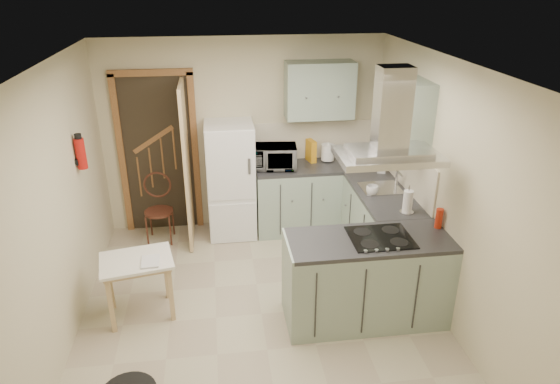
{
  "coord_description": "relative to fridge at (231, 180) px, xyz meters",
  "views": [
    {
      "loc": [
        -0.37,
        -4.14,
        3.2
      ],
      "look_at": [
        0.25,
        0.45,
        1.15
      ],
      "focal_mm": 32.0,
      "sensor_mm": 36.0,
      "label": 1
    }
  ],
  "objects": [
    {
      "name": "floor",
      "position": [
        0.2,
        -1.8,
        -0.75
      ],
      "size": [
        4.2,
        4.2,
        0.0
      ],
      "primitive_type": "plane",
      "color": "tan",
      "rests_on": "ground"
    },
    {
      "name": "ceiling",
      "position": [
        0.2,
        -1.8,
        1.75
      ],
      "size": [
        4.2,
        4.2,
        0.0
      ],
      "primitive_type": "plane",
      "rotation": [
        3.14,
        0.0,
        0.0
      ],
      "color": "silver",
      "rests_on": "back_wall"
    },
    {
      "name": "back_wall",
      "position": [
        0.2,
        0.3,
        0.5
      ],
      "size": [
        3.6,
        0.0,
        3.6
      ],
      "primitive_type": "plane",
      "rotation": [
        1.57,
        0.0,
        0.0
      ],
      "color": "beige",
      "rests_on": "floor"
    },
    {
      "name": "left_wall",
      "position": [
        -1.6,
        -1.8,
        0.5
      ],
      "size": [
        0.0,
        4.2,
        4.2
      ],
      "primitive_type": "plane",
      "rotation": [
        1.57,
        0.0,
        1.57
      ],
      "color": "beige",
      "rests_on": "floor"
    },
    {
      "name": "right_wall",
      "position": [
        2.0,
        -1.8,
        0.5
      ],
      "size": [
        0.0,
        4.2,
        4.2
      ],
      "primitive_type": "plane",
      "rotation": [
        1.57,
        0.0,
        -1.57
      ],
      "color": "beige",
      "rests_on": "floor"
    },
    {
      "name": "doorway",
      "position": [
        -0.9,
        0.27,
        0.3
      ],
      "size": [
        1.1,
        0.12,
        2.1
      ],
      "primitive_type": "cube",
      "color": "brown",
      "rests_on": "floor"
    },
    {
      "name": "fridge",
      "position": [
        0.0,
        0.0,
        0.0
      ],
      "size": [
        0.6,
        0.6,
        1.5
      ],
      "primitive_type": "cube",
      "color": "white",
      "rests_on": "floor"
    },
    {
      "name": "counter_back",
      "position": [
        0.86,
        0.0,
        -0.3
      ],
      "size": [
        1.08,
        0.6,
        0.9
      ],
      "primitive_type": "cube",
      "color": "#9EB2A0",
      "rests_on": "floor"
    },
    {
      "name": "counter_right",
      "position": [
        1.7,
        -0.68,
        -0.3
      ],
      "size": [
        0.6,
        1.95,
        0.9
      ],
      "primitive_type": "cube",
      "color": "#9EB2A0",
      "rests_on": "floor"
    },
    {
      "name": "splashback",
      "position": [
        1.16,
        0.29,
        0.4
      ],
      "size": [
        1.68,
        0.02,
        0.5
      ],
      "primitive_type": "cube",
      "color": "beige",
      "rests_on": "counter_back"
    },
    {
      "name": "wall_cabinet_back",
      "position": [
        1.15,
        0.12,
        1.1
      ],
      "size": [
        0.85,
        0.35,
        0.7
      ],
      "primitive_type": "cube",
      "color": "#9EB2A0",
      "rests_on": "back_wall"
    },
    {
      "name": "wall_cabinet_right",
      "position": [
        1.82,
        -0.95,
        1.1
      ],
      "size": [
        0.35,
        0.9,
        0.7
      ],
      "primitive_type": "cube",
      "color": "#9EB2A0",
      "rests_on": "right_wall"
    },
    {
      "name": "peninsula",
      "position": [
        1.22,
        -1.98,
        -0.3
      ],
      "size": [
        1.55,
        0.65,
        0.9
      ],
      "primitive_type": "cube",
      "color": "#9EB2A0",
      "rests_on": "floor"
    },
    {
      "name": "hob",
      "position": [
        1.32,
        -1.98,
        0.16
      ],
      "size": [
        0.58,
        0.5,
        0.01
      ],
      "primitive_type": "cube",
      "color": "black",
      "rests_on": "peninsula"
    },
    {
      "name": "extractor_hood",
      "position": [
        1.32,
        -1.98,
        0.97
      ],
      "size": [
        0.9,
        0.55,
        0.1
      ],
      "primitive_type": "cube",
      "color": "silver",
      "rests_on": "ceiling"
    },
    {
      "name": "sink",
      "position": [
        1.7,
        -0.85,
        0.16
      ],
      "size": [
        0.45,
        0.4,
        0.01
      ],
      "primitive_type": "cube",
      "color": "silver",
      "rests_on": "counter_right"
    },
    {
      "name": "fire_extinguisher",
      "position": [
        -1.54,
        -0.9,
        0.75
      ],
      "size": [
        0.1,
        0.1,
        0.32
      ],
      "primitive_type": "cylinder",
      "color": "#B2140F",
      "rests_on": "left_wall"
    },
    {
      "name": "drop_leaf_table",
      "position": [
        -1.0,
        -1.63,
        -0.43
      ],
      "size": [
        0.77,
        0.63,
        0.64
      ],
      "primitive_type": "cube",
      "rotation": [
        0.0,
        0.0,
        0.19
      ],
      "color": "tan",
      "rests_on": "floor"
    },
    {
      "name": "bentwood_chair",
      "position": [
        -0.93,
        -0.1,
        -0.34
      ],
      "size": [
        0.38,
        0.38,
        0.81
      ],
      "primitive_type": "cube",
      "rotation": [
        0.0,
        0.0,
        -0.06
      ],
      "color": "#4E361A",
      "rests_on": "floor"
    },
    {
      "name": "microwave",
      "position": [
        0.57,
        -0.02,
        0.3
      ],
      "size": [
        0.56,
        0.41,
        0.29
      ],
      "primitive_type": "imported",
      "rotation": [
        0.0,
        0.0,
        -0.1
      ],
      "color": "black",
      "rests_on": "counter_back"
    },
    {
      "name": "kettle",
      "position": [
        1.29,
        0.13,
        0.28
      ],
      "size": [
        0.2,
        0.2,
        0.25
      ],
      "primitive_type": "cylinder",
      "rotation": [
        0.0,
        0.0,
        -0.2
      ],
      "color": "white",
      "rests_on": "counter_back"
    },
    {
      "name": "cereal_box",
      "position": [
        1.07,
        0.16,
        0.29
      ],
      "size": [
        0.12,
        0.2,
        0.29
      ],
      "primitive_type": "cube",
      "rotation": [
        0.0,
        0.0,
        0.24
      ],
      "color": "orange",
      "rests_on": "counter_back"
    },
    {
      "name": "soap_bottle",
      "position": [
        1.87,
        -0.36,
        0.26
      ],
      "size": [
        0.13,
        0.13,
        0.22
      ],
      "primitive_type": "imported",
      "rotation": [
        0.0,
        0.0,
        -0.37
      ],
      "color": "#B3B1BE",
      "rests_on": "counter_right"
    },
    {
      "name": "paper_towel",
      "position": [
        1.77,
        -1.49,
        0.28
      ],
      "size": [
        0.11,
        0.11,
        0.25
      ],
      "primitive_type": "cylinder",
      "rotation": [
        0.0,
        0.0,
        -0.07
      ],
      "color": "white",
      "rests_on": "counter_right"
    },
    {
      "name": "cup",
      "position": [
        1.55,
        -1.0,
        0.2
      ],
      "size": [
        0.17,
        0.17,
        0.11
      ],
      "primitive_type": "imported",
      "rotation": [
        0.0,
        0.0,
        0.32
      ],
      "color": "silver",
      "rests_on": "counter_right"
    },
    {
      "name": "red_bottle",
      "position": [
        1.95,
        -1.85,
        0.25
      ],
      "size": [
        0.09,
        0.09,
        0.2
      ],
      "primitive_type": "cylinder",
      "rotation": [
        0.0,
        0.0,
        -0.3
      ],
      "color": "red",
      "rests_on": "peninsula"
    },
    {
      "name": "book",
      "position": [
        -0.94,
        -1.71,
        -0.06
      ],
      "size": [
        0.18,
        0.24,
        0.1
      ],
      "primitive_type": "imported",
      "rotation": [
        0.0,
        0.0,
        0.05
      ],
      "color": "#9A4233",
      "rests_on": "drop_leaf_table"
    }
  ]
}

